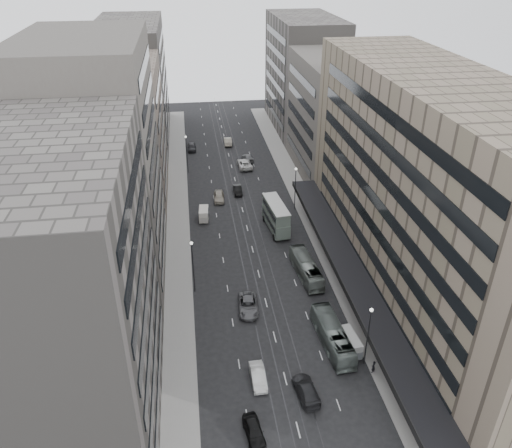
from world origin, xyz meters
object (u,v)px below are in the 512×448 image
double_decker (276,216)px  pedestrian (373,367)px  vw_microbus (349,342)px  sedan_0 (254,431)px  sedan_1 (258,376)px  bus_far (306,268)px  sedan_2 (248,305)px  bus_near (332,335)px  panel_van (204,214)px

double_decker → pedestrian: double_decker is taller
vw_microbus → pedestrian: vw_microbus is taller
sedan_0 → sedan_1: 7.25m
sedan_0 → pedestrian: (14.80, 6.44, 0.24)m
bus_far → sedan_2: (-9.55, -6.70, -0.64)m
double_decker → sedan_2: bearing=-115.5°
bus_far → sedan_0: bus_far is taller
sedan_0 → bus_near: bearing=38.8°
bus_far → vw_microbus: size_ratio=2.27×
sedan_2 → bus_far: bearing=39.4°
sedan_0 → sedan_2: sedan_2 is taller
double_decker → sedan_2: 22.44m
bus_near → panel_van: (-14.13, 34.31, -0.22)m
bus_far → panel_van: (-14.25, 19.49, -0.17)m
sedan_2 → bus_near: bearing=-36.4°
bus_near → sedan_0: 16.37m
panel_van → sedan_2: (4.70, -26.20, -0.47)m
bus_near → panel_van: bearing=-71.3°
bus_far → vw_microbus: (1.58, -16.12, -0.12)m
double_decker → sedan_0: 42.03m
bus_far → sedan_0: bearing=61.8°
double_decker → vw_microbus: (3.63, -30.48, -1.41)m
panel_van → bus_near: bearing=-63.1°
double_decker → sedan_2: (-7.50, -21.06, -1.92)m
bus_near → sedan_0: bus_near is taller
bus_near → sedan_1: size_ratio=2.34×
vw_microbus → sedan_1: 12.10m
sedan_0 → vw_microbus: bearing=31.5°
bus_far → vw_microbus: bearing=90.8°
bus_near → bus_far: bus_near is taller
bus_far → bus_near: bearing=84.8°
sedan_0 → pedestrian: bearing=16.5°
double_decker → sedan_0: bearing=-108.9°
sedan_2 → pedestrian: 18.55m
sedan_2 → pedestrian: size_ratio=3.41×
double_decker → vw_microbus: 30.73m
pedestrian → sedan_0: bearing=-18.7°
sedan_2 → sedan_0: bearing=-91.3°
sedan_0 → pedestrian: pedestrian is taller
bus_far → vw_microbus: 16.20m
bus_near → double_decker: (-1.93, 29.18, 1.23)m
bus_far → sedan_0: size_ratio=2.37×
vw_microbus → bus_far: bearing=89.6°
vw_microbus → sedan_1: bearing=-170.1°
sedan_0 → panel_van: bearing=86.4°
vw_microbus → pedestrian: (1.71, -3.97, -0.32)m
sedan_0 → sedan_2: bearing=77.4°
bus_near → double_decker: size_ratio=1.13×
panel_van → sedan_1: panel_van is taller
bus_far → pedestrian: (3.29, -20.10, -0.45)m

